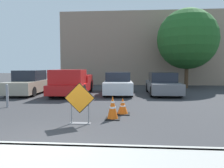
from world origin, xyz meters
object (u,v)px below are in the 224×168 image
object	(u,v)px
parked_car_second	(118,84)
bollard_nearest	(7,95)
parked_car_third	(162,84)
pickup_truck	(72,84)
traffic_cone_second	(123,106)
road_closed_sign	(80,102)
parked_car_nearest	(30,83)
traffic_cone_nearest	(113,108)

from	to	relation	value
parked_car_second	bollard_nearest	xyz separation A→B (m)	(-4.61, -5.12, -0.12)
parked_car_third	bollard_nearest	world-z (taller)	parked_car_third
pickup_truck	parked_car_third	bearing A→B (deg)	-174.11
parked_car_third	pickup_truck	bearing A→B (deg)	7.67
bollard_nearest	traffic_cone_second	bearing A→B (deg)	-11.38
road_closed_sign	parked_car_nearest	bearing A→B (deg)	124.52
road_closed_sign	traffic_cone_nearest	xyz separation A→B (m)	(0.97, 0.72, -0.30)
traffic_cone_nearest	parked_car_second	xyz separation A→B (m)	(-0.19, 6.96, 0.27)
parked_car_nearest	parked_car_second	bearing A→B (deg)	179.93
parked_car_second	parked_car_third	distance (m)	2.91
parked_car_nearest	pickup_truck	distance (m)	2.95
traffic_cone_second	pickup_truck	xyz separation A→B (m)	(-3.40, 5.42, 0.43)
parked_car_nearest	parked_car_third	world-z (taller)	parked_car_nearest
traffic_cone_nearest	bollard_nearest	bearing A→B (deg)	159.01
parked_car_nearest	traffic_cone_nearest	bearing A→B (deg)	128.81
parked_car_nearest	pickup_truck	world-z (taller)	pickup_truck
road_closed_sign	traffic_cone_second	world-z (taller)	road_closed_sign
traffic_cone_second	bollard_nearest	size ratio (longest dim) A/B	0.61
pickup_truck	road_closed_sign	bearing A→B (deg)	104.66
traffic_cone_nearest	parked_car_nearest	world-z (taller)	parked_car_nearest
road_closed_sign	pickup_truck	world-z (taller)	pickup_truck
pickup_truck	traffic_cone_second	bearing A→B (deg)	119.82
traffic_cone_second	pickup_truck	size ratio (longest dim) A/B	0.12
traffic_cone_nearest	pickup_truck	world-z (taller)	pickup_truck
traffic_cone_nearest	parked_car_second	bearing A→B (deg)	91.59
road_closed_sign	bollard_nearest	distance (m)	4.61
traffic_cone_second	parked_car_second	xyz separation A→B (m)	(-0.51, 6.15, 0.36)
traffic_cone_second	bollard_nearest	world-z (taller)	bollard_nearest
parked_car_second	parked_car_third	bearing A→B (deg)	178.94
traffic_cone_second	parked_car_third	distance (m)	6.71
traffic_cone_nearest	road_closed_sign	bearing A→B (deg)	-143.49
road_closed_sign	traffic_cone_second	size ratio (longest dim) A/B	2.07
parked_car_second	bollard_nearest	bearing A→B (deg)	44.90
traffic_cone_nearest	parked_car_third	world-z (taller)	parked_car_third
road_closed_sign	parked_car_third	xyz separation A→B (m)	(3.69, 7.78, -0.04)
bollard_nearest	parked_car_nearest	bearing A→B (deg)	104.25
traffic_cone_second	parked_car_nearest	world-z (taller)	parked_car_nearest
road_closed_sign	parked_car_second	bearing A→B (deg)	84.24
traffic_cone_second	pickup_truck	bearing A→B (deg)	122.13
road_closed_sign	pickup_truck	size ratio (longest dim) A/B	0.25
parked_car_nearest	bollard_nearest	xyz separation A→B (m)	(1.21, -4.78, -0.16)
traffic_cone_nearest	parked_car_third	distance (m)	7.58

